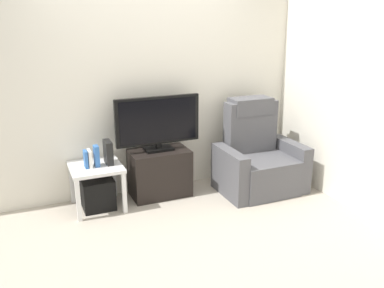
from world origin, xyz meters
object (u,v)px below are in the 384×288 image
(television, at_px, (158,122))
(subwoofer_box, at_px, (98,193))
(tv_stand, at_px, (160,173))
(game_console, at_px, (108,152))
(side_table, at_px, (96,172))
(book_middle, at_px, (90,159))
(book_leftmost, at_px, (86,159))
(book_rightmost, at_px, (97,156))
(recliner_armchair, at_px, (258,159))

(television, distance_m, subwoofer_box, 1.02)
(tv_stand, relative_size, game_console, 2.65)
(subwoofer_box, height_order, game_console, game_console)
(side_table, height_order, book_middle, book_middle)
(book_leftmost, height_order, game_console, game_console)
(book_rightmost, xyz_separation_m, game_console, (0.13, 0.03, 0.01))
(tv_stand, relative_size, television, 0.69)
(book_leftmost, height_order, book_rightmost, book_rightmost)
(subwoofer_box, xyz_separation_m, book_rightmost, (0.01, -0.02, 0.43))
(television, relative_size, recliner_armchair, 0.90)
(recliner_armchair, distance_m, subwoofer_box, 1.91)
(tv_stand, relative_size, book_rightmost, 3.00)
(recliner_armchair, bearing_deg, book_leftmost, 174.15)
(book_leftmost, bearing_deg, game_console, 6.98)
(side_table, bearing_deg, book_leftmost, -168.69)
(recliner_armchair, xyz_separation_m, book_rightmost, (-1.87, 0.22, 0.23))
(tv_stand, distance_m, game_console, 0.68)
(side_table, bearing_deg, book_middle, -161.31)
(book_leftmost, height_order, book_middle, same)
(subwoofer_box, xyz_separation_m, game_console, (0.15, 0.01, 0.45))
(book_rightmost, bearing_deg, game_console, 12.89)
(game_console, bearing_deg, television, 5.14)
(tv_stand, height_order, book_middle, book_middle)
(side_table, bearing_deg, subwoofer_box, 0.00)
(side_table, xyz_separation_m, book_rightmost, (0.01, -0.02, 0.19))
(tv_stand, height_order, subwoofer_box, tv_stand)
(tv_stand, xyz_separation_m, book_leftmost, (-0.83, -0.06, 0.31))
(television, bearing_deg, side_table, -175.09)
(recliner_armchair, height_order, book_rightmost, recliner_armchair)
(book_rightmost, height_order, game_console, game_console)
(subwoofer_box, bearing_deg, game_console, 3.95)
(book_rightmost, distance_m, game_console, 0.14)
(subwoofer_box, bearing_deg, tv_stand, 3.43)
(tv_stand, distance_m, television, 0.60)
(television, height_order, subwoofer_box, television)
(recliner_armchair, relative_size, subwoofer_box, 3.20)
(book_middle, distance_m, game_console, 0.21)
(television, relative_size, book_middle, 5.24)
(recliner_armchair, distance_m, game_console, 1.77)
(book_middle, bearing_deg, book_leftmost, 180.00)
(game_console, bearing_deg, tv_stand, 3.30)
(side_table, distance_m, game_console, 0.25)
(television, xyz_separation_m, book_leftmost, (-0.83, -0.08, -0.29))
(recliner_armchair, height_order, book_leftmost, recliner_armchair)
(tv_stand, height_order, book_rightmost, book_rightmost)
(recliner_armchair, bearing_deg, television, 165.74)
(subwoofer_box, bearing_deg, television, 4.91)
(recliner_armchair, relative_size, book_middle, 5.81)
(television, xyz_separation_m, subwoofer_box, (-0.73, -0.06, -0.71))
(book_leftmost, xyz_separation_m, book_middle, (0.04, 0.00, 0.00))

